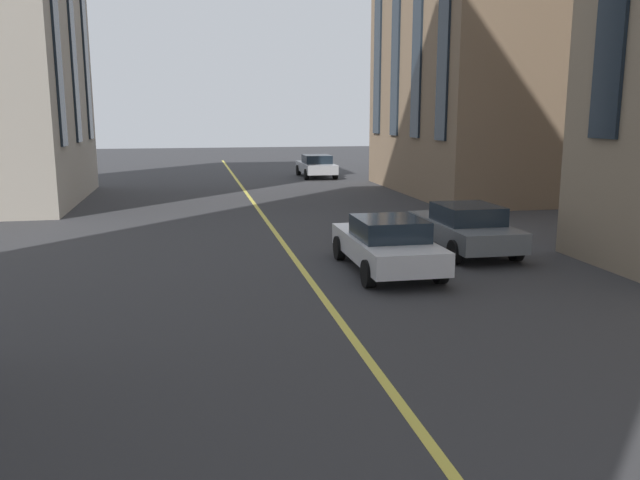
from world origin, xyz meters
name	(u,v)px	position (x,y,z in m)	size (l,w,h in m)	color
lane_centre_line	(313,284)	(20.00, 0.00, 0.00)	(80.00, 0.16, 0.01)	#D8C64C
car_silver_trailing	(316,166)	(44.67, -4.90, 0.70)	(4.40, 1.95, 1.37)	#B7BABF
car_grey_oncoming	(465,227)	(22.67, -4.90, 0.70)	(4.40, 1.95, 1.37)	slate
car_white_far	(387,244)	(20.87, -2.04, 0.70)	(4.40, 1.95, 1.37)	silver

